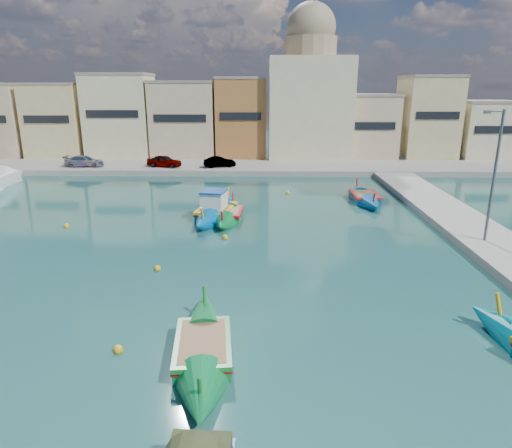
% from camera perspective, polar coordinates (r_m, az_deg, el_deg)
% --- Properties ---
extents(ground, '(160.00, 160.00, 0.00)m').
position_cam_1_polar(ground, '(22.23, -10.78, -7.89)').
color(ground, '#153F40').
rests_on(ground, ground).
extents(north_quay, '(80.00, 8.00, 0.60)m').
position_cam_1_polar(north_quay, '(52.69, -3.81, 7.06)').
color(north_quay, gray).
rests_on(north_quay, ground).
extents(north_townhouses, '(83.20, 7.87, 10.19)m').
position_cam_1_polar(north_townhouses, '(59.29, 3.31, 12.73)').
color(north_townhouses, tan).
rests_on(north_townhouses, ground).
extents(church_block, '(10.00, 10.00, 19.10)m').
position_cam_1_polar(church_block, '(60.00, 6.65, 15.96)').
color(church_block, beige).
rests_on(church_block, ground).
extents(quay_street_lamp, '(1.18, 0.16, 8.00)m').
position_cam_1_polar(quay_street_lamp, '(29.21, 27.53, 5.37)').
color(quay_street_lamp, '#595B60').
rests_on(quay_street_lamp, ground).
extents(parked_cars, '(19.13, 2.37, 1.30)m').
position_cam_1_polar(parked_cars, '(52.63, -13.85, 7.62)').
color(parked_cars, '#4C1919').
rests_on(parked_cars, north_quay).
extents(luzzu_blue_cabin, '(3.87, 9.32, 3.21)m').
position_cam_1_polar(luzzu_blue_cabin, '(33.43, -4.98, 1.50)').
color(luzzu_blue_cabin, '#005DA9').
rests_on(luzzu_blue_cabin, ground).
extents(luzzu_cyan_mid, '(2.15, 8.27, 2.43)m').
position_cam_1_polar(luzzu_cyan_mid, '(39.09, 13.39, 3.15)').
color(luzzu_cyan_mid, '#005699').
rests_on(luzzu_cyan_mid, ground).
extents(luzzu_green, '(2.37, 7.52, 2.33)m').
position_cam_1_polar(luzzu_green, '(32.93, -3.52, 1.04)').
color(luzzu_green, '#0B7435').
rests_on(luzzu_green, ground).
extents(luzzu_blue_south, '(2.75, 8.44, 2.39)m').
position_cam_1_polar(luzzu_blue_south, '(16.78, -6.63, -15.45)').
color(luzzu_blue_south, '#0B7539').
rests_on(luzzu_blue_south, ground).
extents(yacht_north, '(2.66, 9.37, 12.50)m').
position_cam_1_polar(yacht_north, '(51.76, -29.19, 5.01)').
color(yacht_north, white).
rests_on(yacht_north, ground).
extents(mooring_buoys, '(25.56, 25.85, 0.36)m').
position_cam_1_polar(mooring_buoys, '(27.24, -3.53, -2.74)').
color(mooring_buoys, yellow).
rests_on(mooring_buoys, ground).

